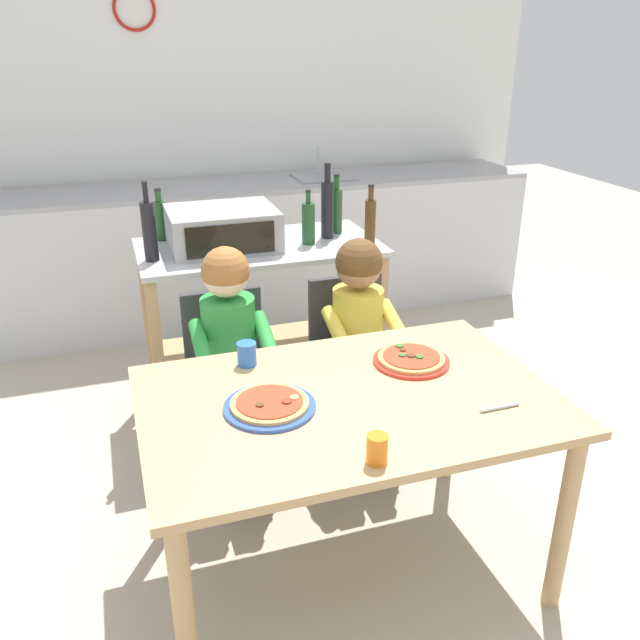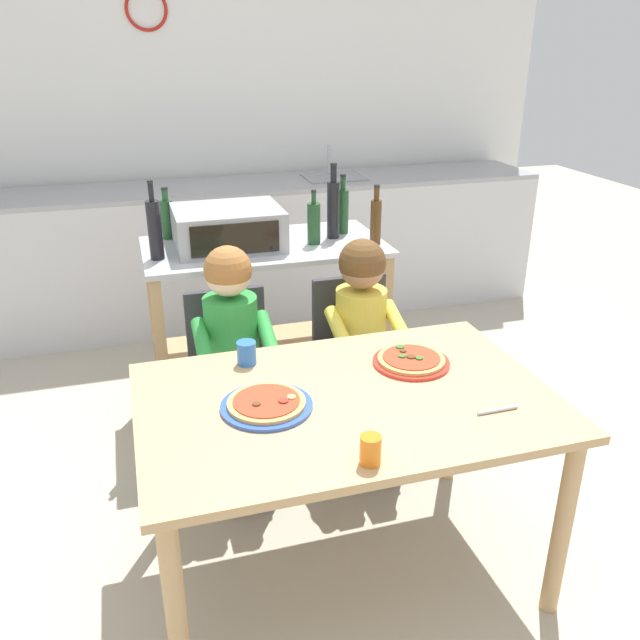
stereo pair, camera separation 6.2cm
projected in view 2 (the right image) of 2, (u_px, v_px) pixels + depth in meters
ground_plane at (274, 412)px, 3.44m from camera, size 11.38×11.38×0.00m
back_wall_tiled at (210, 109)px, 4.46m from camera, size 4.81×0.14×2.70m
kitchen_counter at (227, 252)px, 4.45m from camera, size 4.33×0.60×1.12m
kitchen_island_cart at (266, 299)px, 3.29m from camera, size 1.16×0.62×0.88m
toaster_oven at (228, 228)px, 3.10m from camera, size 0.50×0.41×0.19m
bottle_squat_spirits at (343, 209)px, 3.32m from camera, size 0.06×0.06×0.30m
bottle_dark_olive_oil at (167, 218)px, 3.23m from camera, size 0.06×0.06×0.25m
bottle_clear_vinegar at (333, 207)px, 3.22m from camera, size 0.06×0.06×0.37m
bottle_brown_beer at (376, 220)px, 3.14m from camera, size 0.05×0.05×0.29m
bottle_tall_green_wine at (314, 223)px, 3.15m from camera, size 0.06×0.06×0.26m
bottle_slim_sauce at (155, 229)px, 2.92m from camera, size 0.06×0.06×0.36m
dining_table at (346, 421)px, 2.19m from camera, size 1.35×0.89×0.72m
dining_chair_left at (232, 371)px, 2.84m from camera, size 0.36×0.36×0.81m
dining_chair_right at (355, 354)px, 2.99m from camera, size 0.36×0.36×0.81m
child_in_green_shirt at (234, 342)px, 2.66m from camera, size 0.32×0.42×1.04m
child_in_yellow_shirt at (365, 326)px, 2.81m from camera, size 0.32×0.42×1.02m
pizza_plate_blue_rimmed at (267, 404)px, 2.09m from camera, size 0.30×0.30×0.03m
pizza_plate_red_rimmed at (411, 360)px, 2.37m from camera, size 0.28×0.28×0.03m
drinking_cup_orange at (370, 450)px, 1.81m from camera, size 0.06×0.06×0.09m
drinking_cup_blue at (247, 353)px, 2.35m from camera, size 0.07×0.07×0.09m
serving_spoon at (498, 410)px, 2.07m from camera, size 0.14×0.01×0.01m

